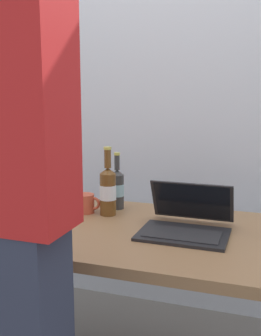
{
  "coord_description": "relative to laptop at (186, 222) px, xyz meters",
  "views": [
    {
      "loc": [
        0.5,
        -1.51,
        1.28
      ],
      "look_at": [
        -0.01,
        0.0,
        0.99
      ],
      "focal_mm": 42.95,
      "sensor_mm": 36.0,
      "label": 1
    }
  ],
  "objects": [
    {
      "name": "coffee_mug",
      "position": [
        -0.49,
        0.11,
        0.01
      ],
      "size": [
        0.12,
        0.09,
        0.09
      ],
      "color": "#BF4C33",
      "rests_on": "desk"
    },
    {
      "name": "laptop",
      "position": [
        0.0,
        0.0,
        0.0
      ],
      "size": [
        0.35,
        0.34,
        0.18
      ],
      "color": "black",
      "rests_on": "desk"
    },
    {
      "name": "beer_bottle_dark",
      "position": [
        -0.38,
        0.11,
        0.08
      ],
      "size": [
        0.07,
        0.07,
        0.31
      ],
      "color": "brown",
      "rests_on": "desk"
    },
    {
      "name": "back_wall",
      "position": [
        -0.22,
        0.78,
        0.53
      ],
      "size": [
        6.0,
        0.1,
        2.6
      ],
      "primitive_type": "cube",
      "color": "silver",
      "rests_on": "ground"
    },
    {
      "name": "desk",
      "position": [
        -0.22,
        -0.02,
        -0.11
      ],
      "size": [
        1.53,
        0.77,
        0.74
      ],
      "color": "olive",
      "rests_on": "ground"
    },
    {
      "name": "beer_bottle_brown",
      "position": [
        -0.38,
        0.23,
        0.06
      ],
      "size": [
        0.07,
        0.07,
        0.27
      ],
      "color": "#333333",
      "rests_on": "desk"
    }
  ]
}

